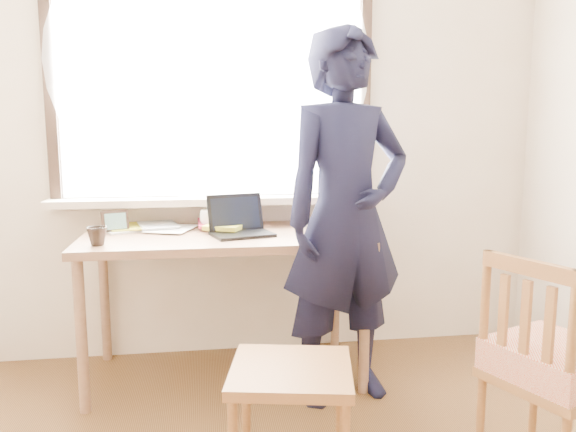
{
  "coord_description": "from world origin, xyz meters",
  "views": [
    {
      "loc": [
        -0.27,
        -1.3,
        1.33
      ],
      "look_at": [
        0.07,
        0.95,
        0.98
      ],
      "focal_mm": 35.0,
      "sensor_mm": 36.0,
      "label": 1
    }
  ],
  "objects": [
    {
      "name": "room_shell",
      "position": [
        -0.02,
        0.2,
        1.64
      ],
      "size": [
        3.52,
        4.02,
        2.61
      ],
      "color": "beige",
      "rests_on": "ground"
    },
    {
      "name": "desk",
      "position": [
        -0.17,
        1.63,
        0.71
      ],
      "size": [
        1.47,
        0.73,
        0.79
      ],
      "color": "brown",
      "rests_on": "ground"
    },
    {
      "name": "mug_white",
      "position": [
        -0.23,
        1.78,
        0.84
      ],
      "size": [
        0.19,
        0.19,
        0.11
      ],
      "primitive_type": "imported",
      "rotation": [
        0.0,
        0.0,
        0.55
      ],
      "color": "white",
      "rests_on": "desk"
    },
    {
      "name": "work_chair",
      "position": [
        0.04,
        0.65,
        0.39
      ],
      "size": [
        0.52,
        0.51,
        0.46
      ],
      "color": "#925D2F",
      "rests_on": "ground"
    },
    {
      "name": "book_a",
      "position": [
        -0.62,
        1.82,
        0.8
      ],
      "size": [
        0.26,
        0.31,
        0.03
      ],
      "primitive_type": "imported",
      "rotation": [
        0.0,
        0.0,
        0.23
      ],
      "color": "white",
      "rests_on": "desk"
    },
    {
      "name": "person",
      "position": [
        0.41,
        1.32,
        0.91
      ],
      "size": [
        0.75,
        0.59,
        1.81
      ],
      "primitive_type": "imported",
      "rotation": [
        0.0,
        0.0,
        0.26
      ],
      "color": "black",
      "rests_on": "ground"
    },
    {
      "name": "side_chair",
      "position": [
        1.0,
        0.52,
        0.46
      ],
      "size": [
        0.52,
        0.53,
        0.88
      ],
      "color": "#925D2F",
      "rests_on": "ground"
    },
    {
      "name": "picture_frame",
      "position": [
        -0.74,
        1.73,
        0.84
      ],
      "size": [
        0.14,
        0.06,
        0.11
      ],
      "color": "black",
      "rests_on": "desk"
    },
    {
      "name": "mug_dark",
      "position": [
        -0.77,
        1.41,
        0.83
      ],
      "size": [
        0.12,
        0.12,
        0.09
      ],
      "primitive_type": "imported",
      "rotation": [
        0.0,
        0.0,
        -0.36
      ],
      "color": "black",
      "rests_on": "desk"
    },
    {
      "name": "desk_clutter",
      "position": [
        -0.53,
        1.85,
        0.8
      ],
      "size": [
        0.89,
        0.5,
        0.04
      ],
      "color": "white",
      "rests_on": "desk"
    },
    {
      "name": "laptop",
      "position": [
        -0.09,
        1.59,
        0.84
      ],
      "size": [
        0.36,
        0.32,
        0.21
      ],
      "color": "black",
      "rests_on": "desk"
    },
    {
      "name": "mouse",
      "position": [
        0.31,
        1.53,
        0.81
      ],
      "size": [
        0.09,
        0.06,
        0.04
      ],
      "primitive_type": "ellipsoid",
      "color": "black",
      "rests_on": "desk"
    },
    {
      "name": "book_b",
      "position": [
        0.28,
        1.87,
        0.8
      ],
      "size": [
        0.23,
        0.28,
        0.02
      ],
      "primitive_type": "imported",
      "rotation": [
        0.0,
        0.0,
        -0.23
      ],
      "color": "white",
      "rests_on": "desk"
    }
  ]
}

